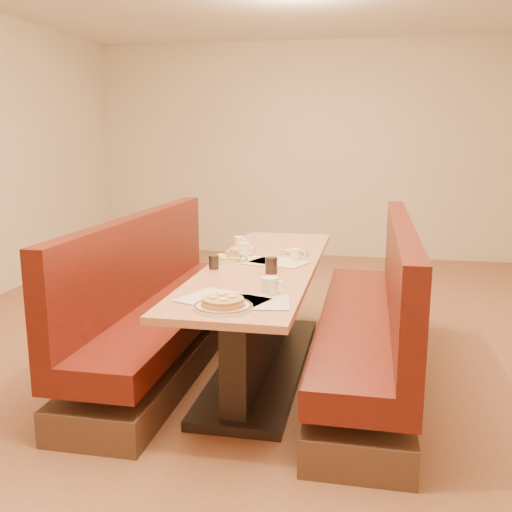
% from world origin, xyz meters
% --- Properties ---
extents(ground, '(8.00, 8.00, 0.00)m').
position_xyz_m(ground, '(0.00, 0.00, 0.00)').
color(ground, '#9E6647').
rests_on(ground, ground).
extents(room_envelope, '(6.04, 8.04, 2.82)m').
position_xyz_m(room_envelope, '(0.00, 0.00, 1.93)').
color(room_envelope, beige).
rests_on(room_envelope, ground).
extents(diner_table, '(0.70, 2.50, 0.75)m').
position_xyz_m(diner_table, '(0.00, 0.00, 0.37)').
color(diner_table, black).
rests_on(diner_table, ground).
extents(booth_left, '(0.55, 2.50, 1.05)m').
position_xyz_m(booth_left, '(-0.73, 0.00, 0.36)').
color(booth_left, '#4C3326').
rests_on(booth_left, ground).
extents(booth_right, '(0.55, 2.50, 1.05)m').
position_xyz_m(booth_right, '(0.73, 0.00, 0.36)').
color(booth_right, '#4C3326').
rests_on(booth_right, ground).
extents(placemat_near_left, '(0.51, 0.45, 0.00)m').
position_xyz_m(placemat_near_left, '(-0.04, -0.90, 0.75)').
color(placemat_near_left, beige).
rests_on(placemat_near_left, diner_table).
extents(placemat_near_right, '(0.41, 0.33, 0.00)m').
position_xyz_m(placemat_near_right, '(0.12, -0.91, 0.75)').
color(placemat_near_right, beige).
rests_on(placemat_near_right, diner_table).
extents(placemat_far_left, '(0.42, 0.35, 0.00)m').
position_xyz_m(placemat_far_left, '(-0.12, 0.08, 0.75)').
color(placemat_far_left, beige).
rests_on(placemat_far_left, diner_table).
extents(placemat_far_right, '(0.43, 0.38, 0.00)m').
position_xyz_m(placemat_far_right, '(0.10, 0.06, 0.75)').
color(placemat_far_right, beige).
rests_on(placemat_far_right, diner_table).
extents(pancake_plate, '(0.29, 0.29, 0.07)m').
position_xyz_m(pancake_plate, '(-0.00, -1.05, 0.77)').
color(pancake_plate, white).
rests_on(pancake_plate, diner_table).
extents(eggs_plate, '(0.27, 0.27, 0.05)m').
position_xyz_m(eggs_plate, '(-0.25, 0.02, 0.77)').
color(eggs_plate, white).
rests_on(eggs_plate, diner_table).
extents(extra_plate_mid, '(0.21, 0.21, 0.04)m').
position_xyz_m(extra_plate_mid, '(0.16, 0.32, 0.76)').
color(extra_plate_mid, white).
rests_on(extra_plate_mid, diner_table).
extents(extra_plate_far, '(0.23, 0.23, 0.05)m').
position_xyz_m(extra_plate_far, '(-0.22, 0.30, 0.77)').
color(extra_plate_far, white).
rests_on(extra_plate_far, diner_table).
extents(coffee_mug_a, '(0.13, 0.09, 0.10)m').
position_xyz_m(coffee_mug_a, '(0.18, -0.75, 0.80)').
color(coffee_mug_a, white).
rests_on(coffee_mug_a, diner_table).
extents(coffee_mug_b, '(0.12, 0.09, 0.09)m').
position_xyz_m(coffee_mug_b, '(-0.18, 0.22, 0.80)').
color(coffee_mug_b, white).
rests_on(coffee_mug_b, diner_table).
extents(coffee_mug_c, '(0.10, 0.07, 0.08)m').
position_xyz_m(coffee_mug_c, '(0.20, 0.15, 0.79)').
color(coffee_mug_c, white).
rests_on(coffee_mug_c, diner_table).
extents(coffee_mug_d, '(0.11, 0.08, 0.09)m').
position_xyz_m(coffee_mug_d, '(-0.28, 0.51, 0.79)').
color(coffee_mug_d, white).
rests_on(coffee_mug_d, diner_table).
extents(soda_tumbler_near, '(0.06, 0.06, 0.09)m').
position_xyz_m(soda_tumbler_near, '(-0.28, -0.21, 0.79)').
color(soda_tumbler_near, black).
rests_on(soda_tumbler_near, diner_table).
extents(soda_tumbler_mid, '(0.07, 0.07, 0.10)m').
position_xyz_m(soda_tumbler_mid, '(0.10, -0.26, 0.80)').
color(soda_tumbler_mid, black).
rests_on(soda_tumbler_mid, diner_table).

